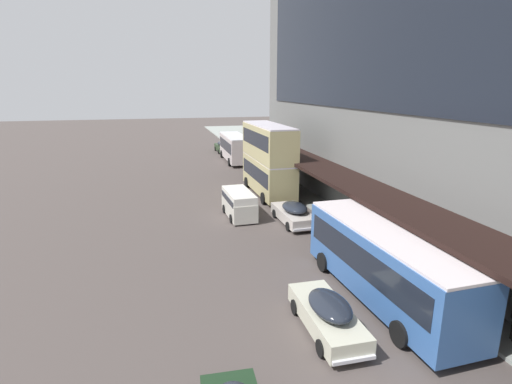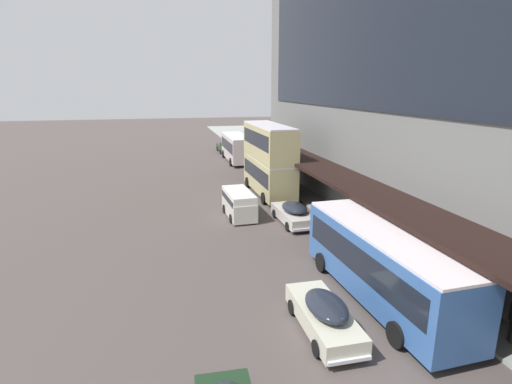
{
  "view_description": "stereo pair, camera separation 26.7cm",
  "coord_description": "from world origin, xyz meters",
  "px_view_note": "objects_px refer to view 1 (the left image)",
  "views": [
    {
      "loc": [
        -5.55,
        -7.29,
        9.42
      ],
      "look_at": [
        1.48,
        20.71,
        1.79
      ],
      "focal_mm": 28.0,
      "sensor_mm": 36.0,
      "label": 1
    },
    {
      "loc": [
        -5.29,
        -7.36,
        9.42
      ],
      "look_at": [
        1.48,
        20.71,
        1.79
      ],
      "focal_mm": 28.0,
      "sensor_mm": 36.0,
      "label": 2
    }
  ],
  "objects_px": {
    "sedan_far_back": "(294,213)",
    "vw_van": "(239,202)",
    "transit_bus_kerbside_rear": "(235,147)",
    "sedan_second_mid": "(327,314)",
    "sedan_oncoming_front": "(222,147)",
    "transit_bus_kerbside_front": "(384,261)",
    "transit_bus_kerbside_far": "(268,158)"
  },
  "relations": [
    {
      "from": "transit_bus_kerbside_far",
      "to": "sedan_oncoming_front",
      "type": "bearing_deg",
      "value": 90.0
    },
    {
      "from": "sedan_oncoming_front",
      "to": "sedan_second_mid",
      "type": "height_order",
      "value": "sedan_oncoming_front"
    },
    {
      "from": "sedan_far_back",
      "to": "vw_van",
      "type": "bearing_deg",
      "value": 144.05
    },
    {
      "from": "sedan_second_mid",
      "to": "sedan_far_back",
      "type": "bearing_deg",
      "value": 76.59
    },
    {
      "from": "sedan_far_back",
      "to": "sedan_oncoming_front",
      "type": "bearing_deg",
      "value": 89.4
    },
    {
      "from": "transit_bus_kerbside_front",
      "to": "transit_bus_kerbside_far",
      "type": "xyz_separation_m",
      "value": [
        -0.05,
        18.92,
        1.46
      ]
    },
    {
      "from": "sedan_far_back",
      "to": "sedan_second_mid",
      "type": "bearing_deg",
      "value": -103.41
    },
    {
      "from": "transit_bus_kerbside_rear",
      "to": "transit_bus_kerbside_far",
      "type": "height_order",
      "value": "transit_bus_kerbside_far"
    },
    {
      "from": "transit_bus_kerbside_rear",
      "to": "transit_bus_kerbside_front",
      "type": "bearing_deg",
      "value": -90.52
    },
    {
      "from": "transit_bus_kerbside_rear",
      "to": "sedan_far_back",
      "type": "distance_m",
      "value": 25.0
    },
    {
      "from": "transit_bus_kerbside_front",
      "to": "sedan_far_back",
      "type": "relative_size",
      "value": 2.06
    },
    {
      "from": "transit_bus_kerbside_rear",
      "to": "vw_van",
      "type": "distance_m",
      "value": 22.85
    },
    {
      "from": "transit_bus_kerbside_rear",
      "to": "transit_bus_kerbside_far",
      "type": "distance_m",
      "value": 17.07
    },
    {
      "from": "sedan_second_mid",
      "to": "vw_van",
      "type": "xyz_separation_m",
      "value": [
        -0.44,
        15.14,
        0.33
      ]
    },
    {
      "from": "sedan_oncoming_front",
      "to": "sedan_far_back",
      "type": "bearing_deg",
      "value": -90.6
    },
    {
      "from": "transit_bus_kerbside_far",
      "to": "transit_bus_kerbside_front",
      "type": "bearing_deg",
      "value": -89.85
    },
    {
      "from": "transit_bus_kerbside_front",
      "to": "sedan_oncoming_front",
      "type": "bearing_deg",
      "value": 90.07
    },
    {
      "from": "transit_bus_kerbside_front",
      "to": "sedan_far_back",
      "type": "distance_m",
      "value": 11.04
    },
    {
      "from": "transit_bus_kerbside_rear",
      "to": "sedan_second_mid",
      "type": "bearing_deg",
      "value": -95.67
    },
    {
      "from": "transit_bus_kerbside_far",
      "to": "sedan_oncoming_front",
      "type": "xyz_separation_m",
      "value": [
        -0.0,
        24.99,
        -2.57
      ]
    },
    {
      "from": "transit_bus_kerbside_far",
      "to": "vw_van",
      "type": "height_order",
      "value": "transit_bus_kerbside_far"
    },
    {
      "from": "sedan_oncoming_front",
      "to": "vw_van",
      "type": "distance_m",
      "value": 30.67
    },
    {
      "from": "sedan_far_back",
      "to": "vw_van",
      "type": "height_order",
      "value": "vw_van"
    },
    {
      "from": "transit_bus_kerbside_far",
      "to": "sedan_far_back",
      "type": "distance_m",
      "value": 8.38
    },
    {
      "from": "transit_bus_kerbside_far",
      "to": "sedan_far_back",
      "type": "bearing_deg",
      "value": -92.51
    },
    {
      "from": "transit_bus_kerbside_rear",
      "to": "transit_bus_kerbside_far",
      "type": "bearing_deg",
      "value": -91.26
    },
    {
      "from": "transit_bus_kerbside_far",
      "to": "sedan_second_mid",
      "type": "distance_m",
      "value": 21.03
    },
    {
      "from": "sedan_second_mid",
      "to": "transit_bus_kerbside_rear",
      "type": "bearing_deg",
      "value": 84.33
    },
    {
      "from": "sedan_oncoming_front",
      "to": "sedan_second_mid",
      "type": "xyz_separation_m",
      "value": [
        -3.36,
        -45.58,
        -0.04
      ]
    },
    {
      "from": "sedan_oncoming_front",
      "to": "sedan_far_back",
      "type": "height_order",
      "value": "sedan_oncoming_front"
    },
    {
      "from": "transit_bus_kerbside_front",
      "to": "transit_bus_kerbside_far",
      "type": "bearing_deg",
      "value": 90.15
    },
    {
      "from": "vw_van",
      "to": "sedan_far_back",
      "type": "bearing_deg",
      "value": -35.95
    }
  ]
}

